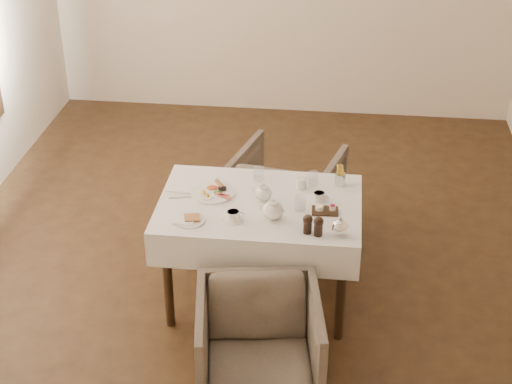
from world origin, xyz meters
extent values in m
plane|color=black|center=(0.00, 0.00, 0.00)|extent=(5.00, 5.00, 0.00)
plane|color=beige|center=(0.00, -2.50, 1.45)|extent=(4.50, 0.00, 4.50)
cube|color=black|center=(0.12, -0.65, 0.72)|extent=(1.20, 0.80, 0.04)
cube|color=white|center=(0.12, -0.65, 0.64)|extent=(1.28, 0.88, 0.23)
cylinder|color=black|center=(-0.42, -0.31, 0.35)|extent=(0.06, 0.06, 0.70)
cylinder|color=black|center=(0.66, -0.31, 0.35)|extent=(0.06, 0.06, 0.70)
cylinder|color=black|center=(-0.42, -0.99, 0.35)|extent=(0.06, 0.06, 0.70)
cylinder|color=black|center=(0.66, -0.99, 0.35)|extent=(0.06, 0.06, 0.70)
imported|color=brown|center=(0.22, -1.50, 0.32)|extent=(0.79, 0.81, 0.65)
imported|color=brown|center=(0.23, 0.19, 0.34)|extent=(0.91, 0.92, 0.69)
cylinder|color=white|center=(-0.19, -0.56, 0.76)|extent=(0.29, 0.29, 0.01)
ellipsoid|color=#BF4A22|center=(-0.20, -0.52, 0.78)|extent=(0.07, 0.07, 0.02)
cylinder|color=brown|center=(-0.16, -0.48, 0.78)|extent=(0.08, 0.10, 0.03)
cylinder|color=black|center=(-0.13, -0.53, 0.77)|extent=(0.05, 0.05, 0.02)
cube|color=#A22725|center=(-0.11, -0.61, 0.77)|extent=(0.10, 0.07, 0.01)
ellipsoid|color=#264C19|center=(-0.15, -0.57, 0.77)|extent=(0.06, 0.05, 0.02)
cylinder|color=white|center=(-0.27, -0.91, 0.76)|extent=(0.19, 0.19, 0.01)
cube|color=#955E30|center=(-0.26, -0.90, 0.77)|extent=(0.11, 0.11, 0.01)
cube|color=white|center=(-0.30, -0.93, 0.77)|extent=(0.13, 0.11, 0.02)
cylinder|color=white|center=(0.37, -0.43, 0.80)|extent=(0.08, 0.08, 0.08)
cylinder|color=white|center=(-0.01, -0.87, 0.76)|extent=(0.13, 0.13, 0.01)
cylinder|color=white|center=(-0.01, -0.87, 0.79)|extent=(0.10, 0.10, 0.05)
cylinder|color=#966544|center=(-0.01, -0.87, 0.82)|extent=(0.07, 0.07, 0.00)
cylinder|color=white|center=(0.49, -0.58, 0.76)|extent=(0.12, 0.12, 0.01)
cylinder|color=white|center=(0.49, -0.58, 0.79)|extent=(0.10, 0.10, 0.05)
cylinder|color=#966544|center=(0.49, -0.58, 0.81)|extent=(0.07, 0.07, 0.00)
cylinder|color=silver|center=(0.08, -0.35, 0.80)|extent=(0.09, 0.09, 0.10)
cylinder|color=silver|center=(0.38, -0.70, 0.80)|extent=(0.07, 0.07, 0.10)
cylinder|color=silver|center=(0.44, -0.37, 0.80)|extent=(0.07, 0.07, 0.09)
cube|color=black|center=(0.54, -0.71, 0.76)|extent=(0.17, 0.12, 0.01)
cylinder|color=white|center=(0.50, -0.71, 0.78)|extent=(0.05, 0.05, 0.03)
cylinder|color=maroon|center=(0.58, -0.70, 0.78)|extent=(0.04, 0.04, 0.03)
cylinder|color=silver|center=(0.62, -0.36, 0.80)|extent=(0.07, 0.07, 0.09)
cube|color=silver|center=(-0.41, -0.58, 0.76)|extent=(0.18, 0.03, 0.00)
cube|color=silver|center=(-0.37, -0.64, 0.76)|extent=(0.19, 0.05, 0.00)
camera|label=1|loc=(0.60, -4.87, 3.29)|focal=55.00mm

